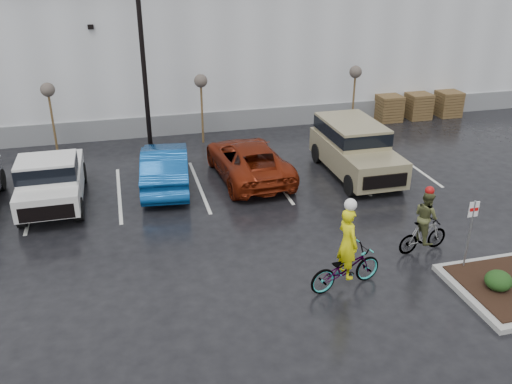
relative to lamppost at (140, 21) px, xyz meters
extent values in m
plane|color=black|center=(4.00, -12.00, -5.69)|extent=(120.00, 120.00, 0.00)
cube|color=silver|center=(4.00, 10.00, -2.19)|extent=(60.00, 15.00, 7.00)
cube|color=slate|center=(4.00, 2.45, -5.19)|extent=(60.00, 0.12, 1.00)
cube|color=#213F1A|center=(4.00, 33.00, -2.69)|extent=(80.00, 25.00, 6.00)
cylinder|color=black|center=(0.00, 0.00, -1.19)|extent=(0.20, 0.20, 9.00)
cylinder|color=#48341D|center=(-4.00, 1.00, -4.29)|extent=(0.10, 0.10, 2.80)
sphere|color=#4F463F|center=(-4.00, 1.00, -2.79)|extent=(0.60, 0.60, 0.60)
cylinder|color=#48341D|center=(2.50, 1.00, -4.29)|extent=(0.10, 0.10, 2.80)
sphere|color=#4F463F|center=(2.50, 1.00, -2.79)|extent=(0.60, 0.60, 0.60)
cylinder|color=#48341D|center=(10.00, 1.00, -4.29)|extent=(0.10, 0.10, 2.80)
sphere|color=#4F463F|center=(10.00, 1.00, -2.79)|extent=(0.60, 0.60, 0.60)
cube|color=#48341D|center=(12.50, 2.00, -5.01)|extent=(1.20, 1.20, 1.35)
cube|color=#48341D|center=(14.20, 2.00, -5.01)|extent=(1.20, 1.20, 1.35)
cube|color=#48341D|center=(16.00, 2.00, -5.01)|extent=(1.20, 1.20, 1.35)
ellipsoid|color=#153412|center=(8.00, -13.00, -5.27)|extent=(0.70, 0.70, 0.52)
cylinder|color=gray|center=(7.80, -11.80, -4.59)|extent=(0.05, 0.05, 2.20)
cube|color=white|center=(7.80, -11.80, -3.74)|extent=(0.30, 0.02, 0.45)
cube|color=red|center=(7.80, -11.81, -3.74)|extent=(0.26, 0.02, 0.10)
imported|color=navy|center=(0.30, -3.64, -4.89)|extent=(2.21, 5.01, 1.60)
imported|color=maroon|center=(3.54, -3.64, -4.94)|extent=(2.76, 5.51, 1.50)
imported|color=#3F3F44|center=(4.24, -11.66, -5.12)|extent=(2.27, 1.17, 1.13)
imported|color=yellow|center=(4.24, -11.66, -4.34)|extent=(0.61, 0.80, 1.98)
sphere|color=silver|center=(4.24, -11.66, -3.23)|extent=(0.33, 0.33, 0.33)
imported|color=#3F3F44|center=(7.24, -10.50, -5.17)|extent=(1.69, 0.71, 1.02)
imported|color=#464A27|center=(7.24, -10.50, -4.53)|extent=(0.54, 0.84, 1.61)
sphere|color=#990C0C|center=(7.24, -10.50, -3.69)|extent=(0.27, 0.27, 0.27)
camera|label=1|loc=(-1.17, -22.96, 2.73)|focal=38.00mm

